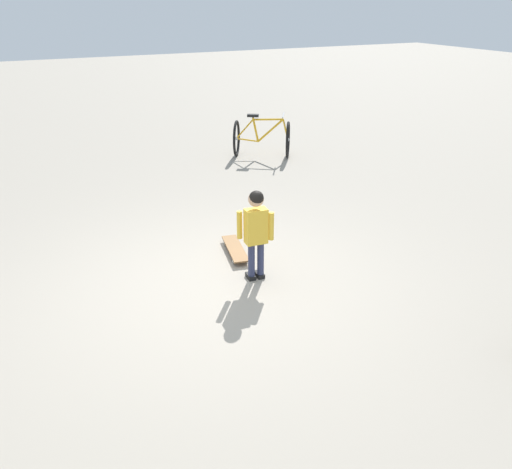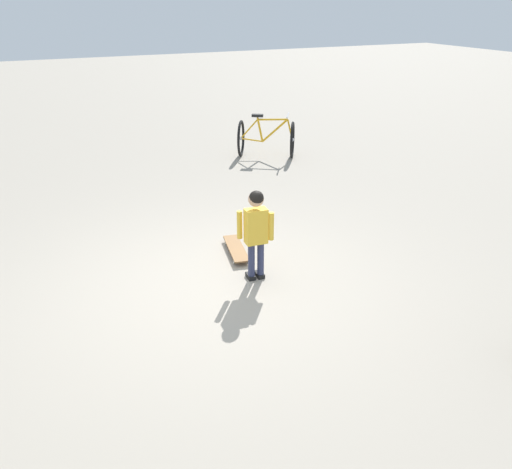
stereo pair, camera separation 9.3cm
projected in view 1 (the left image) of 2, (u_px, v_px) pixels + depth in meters
ground_plane at (214, 287)px, 5.90m from camera, size 50.00×50.00×0.00m
child_person at (256, 226)px, 5.82m from camera, size 0.36×0.24×1.06m
skateboard at (235, 249)px, 6.66m from camera, size 0.34×0.80×0.07m
bicycle_near at (262, 138)px, 10.53m from camera, size 1.28×1.17×0.85m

